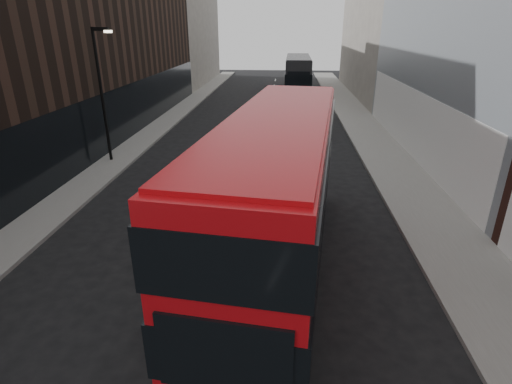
% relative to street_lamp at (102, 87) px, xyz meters
% --- Properties ---
extents(sidewalk_right, '(3.00, 80.00, 0.15)m').
position_rel_street_lamp_xyz_m(sidewalk_right, '(15.72, 7.00, -4.11)').
color(sidewalk_right, slate).
rests_on(sidewalk_right, ground).
extents(sidewalk_left, '(2.00, 80.00, 0.15)m').
position_rel_street_lamp_xyz_m(sidewalk_left, '(0.22, 7.00, -4.11)').
color(sidewalk_left, slate).
rests_on(sidewalk_left, ground).
extents(building_victorian, '(6.50, 24.00, 21.00)m').
position_rel_street_lamp_xyz_m(building_victorian, '(19.59, 26.00, 5.48)').
color(building_victorian, slate).
rests_on(building_victorian, ground).
extents(building_left_mid, '(5.00, 24.00, 14.00)m').
position_rel_street_lamp_xyz_m(building_left_mid, '(-3.28, 12.00, 2.82)').
color(building_left_mid, black).
rests_on(building_left_mid, ground).
extents(building_left_far, '(5.00, 20.00, 13.00)m').
position_rel_street_lamp_xyz_m(building_left_far, '(-3.28, 34.00, 2.32)').
color(building_left_far, slate).
rests_on(building_left_far, ground).
extents(street_lamp, '(1.06, 0.22, 7.00)m').
position_rel_street_lamp_xyz_m(street_lamp, '(0.00, 0.00, 0.00)').
color(street_lamp, black).
rests_on(street_lamp, sidewalk_left).
extents(red_bus, '(4.37, 12.43, 4.93)m').
position_rel_street_lamp_xyz_m(red_bus, '(9.61, -10.04, -1.45)').
color(red_bus, '#B80B11').
rests_on(red_bus, ground).
extents(grey_bus, '(3.03, 12.25, 3.93)m').
position_rel_street_lamp_xyz_m(grey_bus, '(11.12, 27.88, -2.07)').
color(grey_bus, black).
rests_on(grey_bus, ground).
extents(car_a, '(2.07, 4.48, 1.49)m').
position_rel_street_lamp_xyz_m(car_a, '(8.72, -4.43, -3.44)').
color(car_a, black).
rests_on(car_a, ground).
extents(car_b, '(1.54, 3.93, 1.27)m').
position_rel_street_lamp_xyz_m(car_b, '(10.35, 3.63, -3.54)').
color(car_b, gray).
rests_on(car_b, ground).
extents(car_c, '(2.52, 5.17, 1.45)m').
position_rel_street_lamp_xyz_m(car_c, '(11.72, 7.18, -3.46)').
color(car_c, black).
rests_on(car_c, ground).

